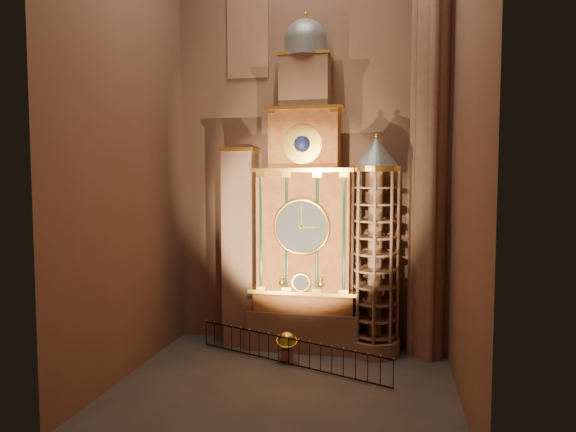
% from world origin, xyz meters
% --- Properties ---
extents(floor, '(14.00, 14.00, 0.00)m').
position_xyz_m(floor, '(0.00, 0.00, 0.00)').
color(floor, '#383330').
rests_on(floor, ground).
extents(wall_back, '(22.00, 0.00, 22.00)m').
position_xyz_m(wall_back, '(0.00, 6.00, 11.00)').
color(wall_back, brown).
rests_on(wall_back, floor).
extents(wall_left, '(0.00, 22.00, 22.00)m').
position_xyz_m(wall_left, '(-7.00, 0.00, 11.00)').
color(wall_left, brown).
rests_on(wall_left, floor).
extents(wall_right, '(0.00, 22.00, 22.00)m').
position_xyz_m(wall_right, '(7.00, 0.00, 11.00)').
color(wall_right, brown).
rests_on(wall_right, floor).
extents(astronomical_clock, '(5.60, 2.41, 16.70)m').
position_xyz_m(astronomical_clock, '(0.00, 4.96, 6.68)').
color(astronomical_clock, '#8C634C').
rests_on(astronomical_clock, floor).
extents(portrait_tower, '(1.80, 1.60, 10.20)m').
position_xyz_m(portrait_tower, '(-3.40, 4.98, 5.15)').
color(portrait_tower, '#8C634C').
rests_on(portrait_tower, floor).
extents(stair_turret, '(2.50, 2.50, 10.80)m').
position_xyz_m(stair_turret, '(3.50, 4.70, 5.27)').
color(stair_turret, '#8C634C').
rests_on(stair_turret, floor).
extents(gothic_pier, '(2.04, 2.04, 22.00)m').
position_xyz_m(gothic_pier, '(6.10, 5.00, 11.00)').
color(gothic_pier, '#8C634C').
rests_on(gothic_pier, floor).
extents(stained_glass_window, '(2.20, 0.14, 5.20)m').
position_xyz_m(stained_glass_window, '(-3.20, 5.92, 16.50)').
color(stained_glass_window, navy).
rests_on(stained_glass_window, wall_back).
extents(celestial_globe, '(1.22, 1.18, 1.46)m').
position_xyz_m(celestial_globe, '(-0.48, 2.71, 0.87)').
color(celestial_globe, '#8C634C').
rests_on(celestial_globe, floor).
extents(iron_railing, '(9.49, 3.92, 1.25)m').
position_xyz_m(iron_railing, '(-0.31, 2.29, 0.68)').
color(iron_railing, black).
rests_on(iron_railing, floor).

